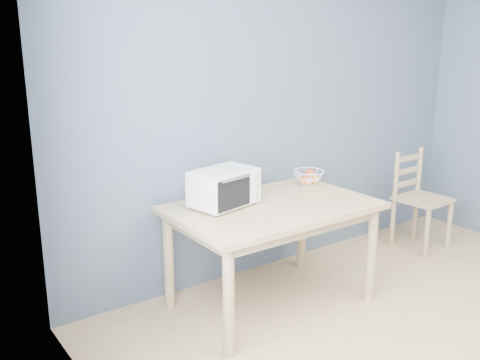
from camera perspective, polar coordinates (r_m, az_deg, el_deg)
dining_table at (r=3.71m, az=3.45°, el=-4.11°), size 1.40×0.90×0.75m
toaster_oven at (r=3.58m, az=-1.92°, el=-0.82°), size 0.49×0.40×0.26m
fruit_basket at (r=4.18m, az=7.31°, el=0.29°), size 0.29×0.29×0.12m
dining_chair at (r=5.10m, az=18.53°, el=-2.07°), size 0.43×0.43×0.88m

